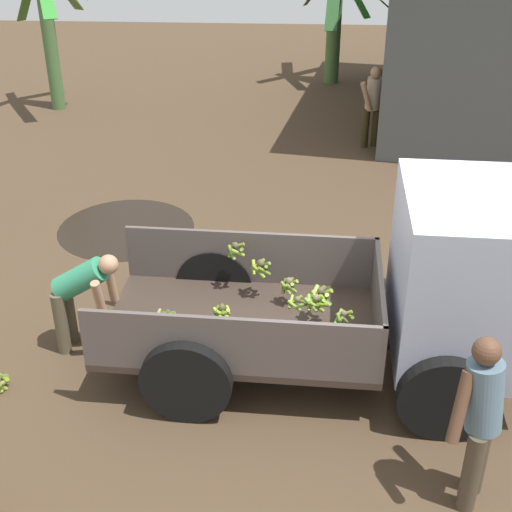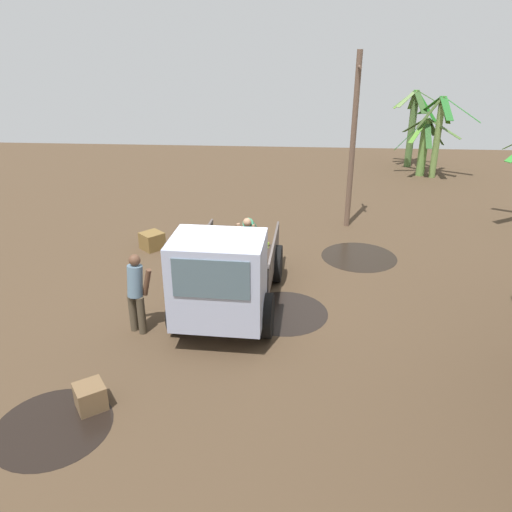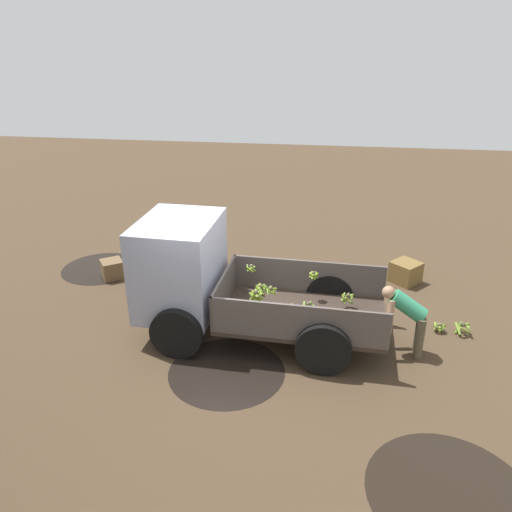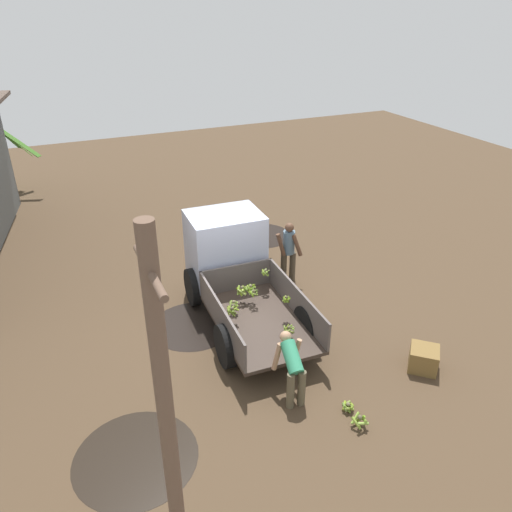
% 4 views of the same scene
% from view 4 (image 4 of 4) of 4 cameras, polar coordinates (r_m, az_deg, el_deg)
% --- Properties ---
extents(ground, '(36.00, 36.00, 0.00)m').
position_cam_4_polar(ground, '(12.03, -2.96, -6.48)').
color(ground, '#483625').
extents(mud_patch_0, '(1.93, 1.93, 0.01)m').
position_cam_4_polar(mud_patch_0, '(11.66, -7.22, -7.89)').
color(mud_patch_0, black).
rests_on(mud_patch_0, ground).
extents(mud_patch_1, '(1.83, 1.83, 0.01)m').
position_cam_4_polar(mud_patch_1, '(15.79, 0.72, 2.37)').
color(mud_patch_1, black).
rests_on(mud_patch_1, ground).
extents(mud_patch_2, '(2.05, 2.05, 0.01)m').
position_cam_4_polar(mud_patch_2, '(9.05, -13.57, -21.50)').
color(mud_patch_2, black).
rests_on(mud_patch_2, ground).
extents(cargo_truck, '(4.46, 2.21, 2.15)m').
position_cam_4_polar(cargo_truck, '(11.92, -2.81, -0.61)').
color(cargo_truck, '#382C24').
rests_on(cargo_truck, ground).
extents(utility_pole, '(0.93, 0.17, 5.22)m').
position_cam_4_polar(utility_pole, '(5.43, -9.76, -21.34)').
color(utility_pole, brown).
rests_on(utility_pole, ground).
extents(banana_palm_5, '(2.54, 2.60, 2.53)m').
position_cam_4_polar(banana_palm_5, '(21.25, -26.96, 10.09)').
color(banana_palm_5, '#71865E').
rests_on(banana_palm_5, ground).
extents(person_foreground_visitor, '(0.56, 0.66, 1.69)m').
position_cam_4_polar(person_foreground_visitor, '(12.88, 3.75, 0.78)').
color(person_foreground_visitor, '#463C2D').
rests_on(person_foreground_visitor, ground).
extents(person_worker_loading, '(0.79, 0.61, 1.25)m').
position_cam_4_polar(person_worker_loading, '(9.33, 4.14, -12.38)').
color(person_worker_loading, brown).
rests_on(person_worker_loading, ground).
extents(banana_bunch_on_ground_0, '(0.25, 0.25, 0.19)m').
position_cam_4_polar(banana_bunch_on_ground_0, '(9.62, 10.47, -16.54)').
color(banana_bunch_on_ground_0, brown).
rests_on(banana_bunch_on_ground_0, ground).
extents(banana_bunch_on_ground_1, '(0.29, 0.30, 0.25)m').
position_cam_4_polar(banana_bunch_on_ground_1, '(9.35, 11.78, -17.89)').
color(banana_bunch_on_ground_1, brown).
rests_on(banana_bunch_on_ground_1, ground).
extents(wooden_crate_0, '(0.78, 0.78, 0.48)m').
position_cam_4_polar(wooden_crate_0, '(10.80, 18.61, -11.06)').
color(wooden_crate_0, brown).
rests_on(wooden_crate_0, ground).
extents(wooden_crate_1, '(0.63, 0.63, 0.43)m').
position_cam_4_polar(wooden_crate_1, '(15.13, 0.01, 2.08)').
color(wooden_crate_1, brown).
rests_on(wooden_crate_1, ground).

